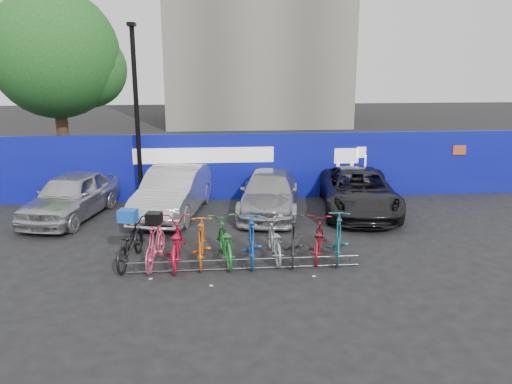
{
  "coord_description": "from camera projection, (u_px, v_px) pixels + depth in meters",
  "views": [
    {
      "loc": [
        -0.73,
        -11.74,
        4.84
      ],
      "look_at": [
        0.51,
        2.0,
        1.27
      ],
      "focal_mm": 35.0,
      "sensor_mm": 36.0,
      "label": 1
    }
  ],
  "objects": [
    {
      "name": "cargo_crate",
      "position": [
        128.0,
        216.0,
        12.15
      ],
      "size": [
        0.49,
        0.42,
        0.31
      ],
      "primitive_type": "cube",
      "rotation": [
        0.0,
        0.0,
        -0.24
      ],
      "color": "blue",
      "rests_on": "bike_0"
    },
    {
      "name": "bike_3",
      "position": [
        201.0,
        241.0,
        12.36
      ],
      "size": [
        0.57,
        1.86,
        1.11
      ],
      "primitive_type": "imported",
      "rotation": [
        0.0,
        0.0,
        3.12
      ],
      "color": "orange",
      "rests_on": "ground"
    },
    {
      "name": "car_0",
      "position": [
        71.0,
        196.0,
        15.94
      ],
      "size": [
        2.74,
        4.63,
        1.48
      ],
      "primitive_type": "imported",
      "rotation": [
        0.0,
        0.0,
        -0.24
      ],
      "color": "#ACACB1",
      "rests_on": "ground"
    },
    {
      "name": "car_3",
      "position": [
        358.0,
        191.0,
        16.62
      ],
      "size": [
        3.07,
        5.35,
        1.41
      ],
      "primitive_type": "imported",
      "rotation": [
        0.0,
        0.0,
        -0.15
      ],
      "color": "black",
      "rests_on": "ground"
    },
    {
      "name": "ground",
      "position": [
        243.0,
        261.0,
        12.6
      ],
      "size": [
        100.0,
        100.0,
        0.0
      ],
      "primitive_type": "plane",
      "color": "black",
      "rests_on": "ground"
    },
    {
      "name": "car_1",
      "position": [
        174.0,
        192.0,
        16.27
      ],
      "size": [
        2.6,
        4.94,
        1.55
      ],
      "primitive_type": "imported",
      "rotation": [
        0.0,
        0.0,
        -0.21
      ],
      "color": "#AEAFB3",
      "rests_on": "ground"
    },
    {
      "name": "bike_6",
      "position": [
        274.0,
        240.0,
        12.63
      ],
      "size": [
        0.72,
        1.89,
        0.98
      ],
      "primitive_type": "imported",
      "rotation": [
        0.0,
        0.0,
        3.18
      ],
      "color": "#96999D",
      "rests_on": "ground"
    },
    {
      "name": "tree",
      "position": [
        61.0,
        57.0,
        20.44
      ],
      "size": [
        5.4,
        5.2,
        7.8
      ],
      "color": "#382314",
      "rests_on": "ground"
    },
    {
      "name": "bike_5",
      "position": [
        251.0,
        240.0,
        12.43
      ],
      "size": [
        0.62,
        1.93,
        1.15
      ],
      "primitive_type": "imported",
      "rotation": [
        0.0,
        0.0,
        3.1
      ],
      "color": "#1648A3",
      "rests_on": "ground"
    },
    {
      "name": "bike_rack",
      "position": [
        244.0,
        264.0,
        11.98
      ],
      "size": [
        5.6,
        0.03,
        0.3
      ],
      "color": "#595B60",
      "rests_on": "ground"
    },
    {
      "name": "lamppost",
      "position": [
        137.0,
        111.0,
        16.71
      ],
      "size": [
        0.25,
        0.5,
        6.11
      ],
      "color": "black",
      "rests_on": "ground"
    },
    {
      "name": "bike_0",
      "position": [
        130.0,
        243.0,
        12.32
      ],
      "size": [
        1.01,
        2.14,
        1.08
      ],
      "primitive_type": "imported",
      "rotation": [
        0.0,
        0.0,
        3.0
      ],
      "color": "black",
      "rests_on": "ground"
    },
    {
      "name": "bike_2",
      "position": [
        176.0,
        242.0,
        12.34
      ],
      "size": [
        0.74,
        2.09,
        1.1
      ],
      "primitive_type": "imported",
      "rotation": [
        0.0,
        0.0,
        3.15
      ],
      "color": "red",
      "rests_on": "ground"
    },
    {
      "name": "bike_1",
      "position": [
        155.0,
        244.0,
        12.2
      ],
      "size": [
        0.78,
        1.86,
        1.08
      ],
      "primitive_type": "imported",
      "rotation": [
        0.0,
        0.0,
        2.99
      ],
      "color": "#E74B75",
      "rests_on": "ground"
    },
    {
      "name": "hoarding",
      "position": [
        232.0,
        167.0,
        18.08
      ],
      "size": [
        22.0,
        0.18,
        2.4
      ],
      "color": "#0A0D96",
      "rests_on": "ground"
    },
    {
      "name": "bike_9",
      "position": [
        339.0,
        237.0,
        12.64
      ],
      "size": [
        1.01,
        2.0,
        1.16
      ],
      "primitive_type": "imported",
      "rotation": [
        0.0,
        0.0,
        2.89
      ],
      "color": "#195F6F",
      "rests_on": "ground"
    },
    {
      "name": "car_2",
      "position": [
        269.0,
        193.0,
        16.55
      ],
      "size": [
        2.63,
        4.84,
        1.33
      ],
      "primitive_type": "imported",
      "rotation": [
        0.0,
        0.0,
        -0.17
      ],
      "color": "#9E9EA2",
      "rests_on": "ground"
    },
    {
      "name": "bike_7",
      "position": [
        293.0,
        238.0,
        12.54
      ],
      "size": [
        0.85,
        1.95,
        1.13
      ],
      "primitive_type": "imported",
      "rotation": [
        0.0,
        0.0,
        2.97
      ],
      "color": "#242427",
      "rests_on": "ground"
    },
    {
      "name": "bike_4",
      "position": [
        224.0,
        241.0,
        12.49
      ],
      "size": [
        0.92,
        2.08,
        1.06
      ],
      "primitive_type": "imported",
      "rotation": [
        0.0,
        0.0,
        3.25
      ],
      "color": "#217C2F",
      "rests_on": "ground"
    },
    {
      "name": "cargo_topcase",
      "position": [
        154.0,
        218.0,
        12.03
      ],
      "size": [
        0.41,
        0.38,
        0.27
      ],
      "primitive_type": "cube",
      "rotation": [
        0.0,
        0.0,
        -0.16
      ],
      "color": "black",
      "rests_on": "bike_1"
    },
    {
      "name": "bike_8",
      "position": [
        318.0,
        239.0,
        12.74
      ],
      "size": [
        1.1,
        1.95,
        0.97
      ],
      "primitive_type": "imported",
      "rotation": [
        0.0,
        0.0,
        2.88
      ],
      "color": "maroon",
      "rests_on": "ground"
    }
  ]
}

